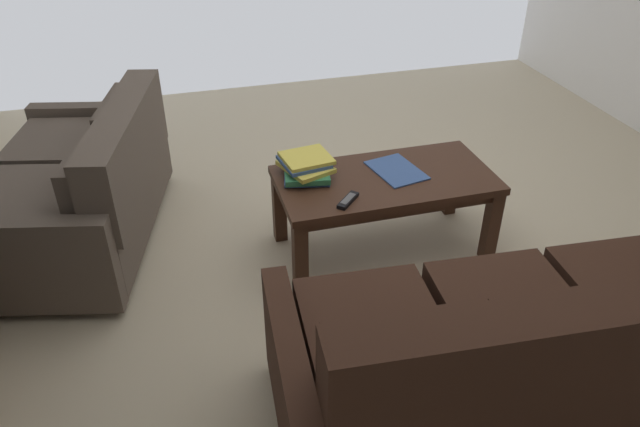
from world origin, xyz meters
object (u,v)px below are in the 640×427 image
sofa_main (523,356)px  book_stack (306,167)px  loose_magazine (396,170)px  coffee_table (385,188)px  loveseat_near (81,188)px  tv_remote (348,200)px

sofa_main → book_stack: (0.49, -1.36, 0.16)m
loose_magazine → coffee_table: bearing=18.5°
sofa_main → loose_magazine: sofa_main is taller
loveseat_near → coffee_table: 1.67m
coffee_table → loose_magazine: size_ratio=3.63×
sofa_main → coffee_table: 1.24m
loveseat_near → coffee_table: size_ratio=1.35×
sofa_main → loveseat_near: (1.67, -1.76, -0.01)m
sofa_main → tv_remote: (0.36, -1.05, 0.12)m
loveseat_near → coffee_table: bearing=161.5°
book_stack → tv_remote: bearing=113.3°
sofa_main → coffee_table: (0.09, -1.24, 0.04)m
tv_remote → loose_magazine: (-0.35, -0.23, -0.01)m
loveseat_near → loose_magazine: size_ratio=4.92×
coffee_table → loveseat_near: bearing=-18.5°
loveseat_near → book_stack: loveseat_near is taller
book_stack → loose_magazine: bearing=170.6°
sofa_main → book_stack: 1.45m
sofa_main → loose_magazine: (0.01, -1.28, 0.11)m
coffee_table → loose_magazine: (-0.08, -0.04, 0.07)m
sofa_main → loose_magazine: bearing=-89.6°
book_stack → tv_remote: 0.34m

